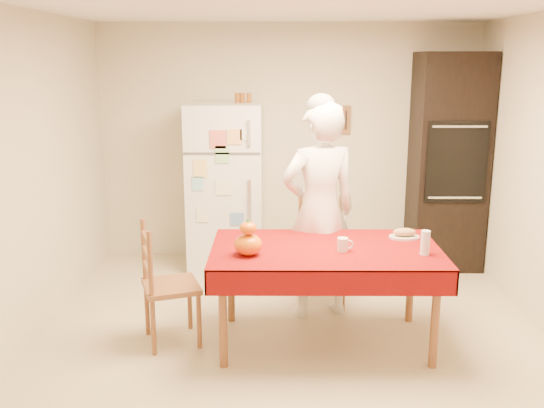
{
  "coord_description": "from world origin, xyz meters",
  "views": [
    {
      "loc": [
        -0.14,
        -4.21,
        2.13
      ],
      "look_at": [
        -0.16,
        0.2,
        1.07
      ],
      "focal_mm": 40.0,
      "sensor_mm": 36.0,
      "label": 1
    }
  ],
  "objects_px": {
    "oven_cabinet": "(448,162)",
    "refrigerator": "(226,187)",
    "seated_woman": "(319,211)",
    "coffee_mug": "(343,245)",
    "chair_left": "(162,280)",
    "dining_table": "(325,257)",
    "pumpkin_lower": "(248,245)",
    "chair_far": "(321,247)",
    "bread_plate": "(404,237)",
    "wine_glass": "(425,243)"
  },
  "relations": [
    {
      "from": "oven_cabinet",
      "to": "refrigerator",
      "type": "bearing_deg",
      "value": -178.82
    },
    {
      "from": "refrigerator",
      "to": "oven_cabinet",
      "type": "height_order",
      "value": "oven_cabinet"
    },
    {
      "from": "seated_woman",
      "to": "coffee_mug",
      "type": "bearing_deg",
      "value": 83.85
    },
    {
      "from": "chair_left",
      "to": "coffee_mug",
      "type": "height_order",
      "value": "chair_left"
    },
    {
      "from": "oven_cabinet",
      "to": "dining_table",
      "type": "distance_m",
      "value": 2.34
    },
    {
      "from": "seated_woman",
      "to": "pumpkin_lower",
      "type": "xyz_separation_m",
      "value": [
        -0.56,
        -0.71,
        -0.07
      ]
    },
    {
      "from": "chair_left",
      "to": "coffee_mug",
      "type": "bearing_deg",
      "value": -112.03
    },
    {
      "from": "chair_far",
      "to": "bread_plate",
      "type": "xyz_separation_m",
      "value": [
        0.61,
        -0.57,
        0.26
      ]
    },
    {
      "from": "dining_table",
      "to": "wine_glass",
      "type": "xyz_separation_m",
      "value": [
        0.7,
        -0.15,
        0.16
      ]
    },
    {
      "from": "wine_glass",
      "to": "bread_plate",
      "type": "height_order",
      "value": "wine_glass"
    },
    {
      "from": "chair_far",
      "to": "wine_glass",
      "type": "distance_m",
      "value": 1.23
    },
    {
      "from": "seated_woman",
      "to": "wine_glass",
      "type": "bearing_deg",
      "value": 118.02
    },
    {
      "from": "bread_plate",
      "to": "oven_cabinet",
      "type": "bearing_deg",
      "value": 64.42
    },
    {
      "from": "refrigerator",
      "to": "seated_woman",
      "type": "bearing_deg",
      "value": -55.04
    },
    {
      "from": "refrigerator",
      "to": "chair_far",
      "type": "bearing_deg",
      "value": -46.66
    },
    {
      "from": "dining_table",
      "to": "chair_far",
      "type": "distance_m",
      "value": 0.84
    },
    {
      "from": "pumpkin_lower",
      "to": "chair_left",
      "type": "bearing_deg",
      "value": 166.5
    },
    {
      "from": "chair_far",
      "to": "oven_cabinet",
      "type": "bearing_deg",
      "value": 36.54
    },
    {
      "from": "oven_cabinet",
      "to": "pumpkin_lower",
      "type": "height_order",
      "value": "oven_cabinet"
    },
    {
      "from": "refrigerator",
      "to": "dining_table",
      "type": "distance_m",
      "value": 2.0
    },
    {
      "from": "chair_left",
      "to": "wine_glass",
      "type": "bearing_deg",
      "value": -113.19
    },
    {
      "from": "chair_far",
      "to": "wine_glass",
      "type": "relative_size",
      "value": 5.4
    },
    {
      "from": "wine_glass",
      "to": "seated_woman",
      "type": "bearing_deg",
      "value": 135.84
    },
    {
      "from": "chair_left",
      "to": "chair_far",
      "type": "bearing_deg",
      "value": -75.57
    },
    {
      "from": "refrigerator",
      "to": "seated_woman",
      "type": "xyz_separation_m",
      "value": [
        0.87,
        -1.25,
        0.05
      ]
    },
    {
      "from": "oven_cabinet",
      "to": "dining_table",
      "type": "height_order",
      "value": "oven_cabinet"
    },
    {
      "from": "coffee_mug",
      "to": "pumpkin_lower",
      "type": "height_order",
      "value": "pumpkin_lower"
    },
    {
      "from": "seated_woman",
      "to": "bread_plate",
      "type": "bearing_deg",
      "value": 138.26
    },
    {
      "from": "pumpkin_lower",
      "to": "oven_cabinet",
      "type": "bearing_deg",
      "value": 45.58
    },
    {
      "from": "dining_table",
      "to": "coffee_mug",
      "type": "height_order",
      "value": "coffee_mug"
    },
    {
      "from": "dining_table",
      "to": "coffee_mug",
      "type": "relative_size",
      "value": 17.0
    },
    {
      "from": "wine_glass",
      "to": "chair_far",
      "type": "bearing_deg",
      "value": 124.61
    },
    {
      "from": "seated_woman",
      "to": "bread_plate",
      "type": "distance_m",
      "value": 0.72
    },
    {
      "from": "refrigerator",
      "to": "oven_cabinet",
      "type": "distance_m",
      "value": 2.29
    },
    {
      "from": "dining_table",
      "to": "seated_woman",
      "type": "bearing_deg",
      "value": 91.29
    },
    {
      "from": "oven_cabinet",
      "to": "bread_plate",
      "type": "height_order",
      "value": "oven_cabinet"
    },
    {
      "from": "chair_left",
      "to": "seated_woman",
      "type": "xyz_separation_m",
      "value": [
        1.21,
        0.55,
        0.4
      ]
    },
    {
      "from": "chair_left",
      "to": "bread_plate",
      "type": "distance_m",
      "value": 1.9
    },
    {
      "from": "dining_table",
      "to": "coffee_mug",
      "type": "xyz_separation_m",
      "value": [
        0.12,
        -0.08,
        0.12
      ]
    },
    {
      "from": "coffee_mug",
      "to": "dining_table",
      "type": "bearing_deg",
      "value": 144.27
    },
    {
      "from": "chair_left",
      "to": "oven_cabinet",
      "type": "bearing_deg",
      "value": -73.82
    },
    {
      "from": "oven_cabinet",
      "to": "seated_woman",
      "type": "height_order",
      "value": "oven_cabinet"
    },
    {
      "from": "refrigerator",
      "to": "coffee_mug",
      "type": "distance_m",
      "value": 2.12
    },
    {
      "from": "dining_table",
      "to": "refrigerator",
      "type": "bearing_deg",
      "value": 116.37
    },
    {
      "from": "dining_table",
      "to": "wine_glass",
      "type": "bearing_deg",
      "value": -12.39
    },
    {
      "from": "seated_woman",
      "to": "bread_plate",
      "type": "relative_size",
      "value": 7.53
    },
    {
      "from": "chair_far",
      "to": "pumpkin_lower",
      "type": "bearing_deg",
      "value": -121.43
    },
    {
      "from": "oven_cabinet",
      "to": "chair_left",
      "type": "height_order",
      "value": "oven_cabinet"
    },
    {
      "from": "oven_cabinet",
      "to": "wine_glass",
      "type": "height_order",
      "value": "oven_cabinet"
    },
    {
      "from": "chair_left",
      "to": "wine_glass",
      "type": "height_order",
      "value": "chair_left"
    }
  ]
}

